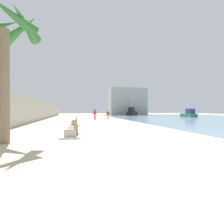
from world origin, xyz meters
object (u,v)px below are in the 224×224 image
at_px(palm_tree, 3,38).
at_px(bench_near, 72,133).
at_px(bench_far, 75,123).
at_px(boat_far_left, 132,112).
at_px(person_standing, 108,114).
at_px(person_walking, 95,113).
at_px(boat_nearest, 189,114).

bearing_deg(palm_tree, bench_near, 25.73).
distance_m(bench_far, boat_far_left, 34.96).
relative_size(bench_far, person_standing, 1.39).
bearing_deg(bench_far, person_walking, 71.98).
xyz_separation_m(palm_tree, bench_near, (3.07, 1.48, -4.62)).
xyz_separation_m(bench_far, boat_nearest, (25.13, 16.39, 0.48)).
bearing_deg(palm_tree, bench_far, 71.41).
height_order(palm_tree, boat_far_left, palm_tree).
xyz_separation_m(bench_far, person_walking, (3.17, 9.75, 0.79)).
height_order(palm_tree, bench_near, palm_tree).
distance_m(person_standing, boat_nearest, 20.62).
bearing_deg(boat_nearest, bench_far, -146.88).
height_order(person_standing, boat_far_left, boat_far_left).
xyz_separation_m(bench_near, boat_far_left, (16.59, 38.82, 0.69)).
relative_size(person_walking, boat_nearest, 0.42).
xyz_separation_m(palm_tree, bench_far, (3.18, 9.47, -4.62)).
distance_m(bench_far, boat_nearest, 30.00).
bearing_deg(boat_nearest, palm_tree, -137.59).
height_order(palm_tree, person_walking, palm_tree).
distance_m(palm_tree, person_standing, 21.93).
xyz_separation_m(palm_tree, person_standing, (8.61, 19.77, -3.98)).
relative_size(person_walking, person_standing, 1.15).
bearing_deg(person_standing, person_walking, -166.22).
bearing_deg(bench_far, bench_near, -90.84).
bearing_deg(bench_near, boat_far_left, 66.86).
bearing_deg(person_walking, boat_far_left, 57.75).
distance_m(person_walking, boat_far_left, 24.92).
bearing_deg(palm_tree, person_standing, 66.46).
height_order(bench_far, boat_far_left, boat_far_left).
bearing_deg(bench_near, boat_nearest, 44.00).
height_order(bench_far, person_walking, person_walking).
xyz_separation_m(bench_near, bench_far, (0.12, 7.99, 0.00)).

